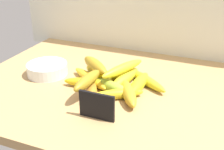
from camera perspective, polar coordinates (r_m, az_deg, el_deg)
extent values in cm
cube|color=tan|center=(104.22, 1.80, -3.34)|extent=(110.00, 76.00, 3.00)
cube|color=black|center=(85.18, -2.85, -6.07)|extent=(11.00, 0.80, 8.40)
cube|color=olive|center=(87.88, -2.57, -7.99)|extent=(9.90, 1.20, 0.60)
cylinder|color=silver|center=(115.79, -12.41, 1.18)|extent=(15.43, 15.43, 4.47)
ellipsoid|color=yellow|center=(107.48, -4.26, -0.54)|extent=(19.12, 13.87, 3.38)
ellipsoid|color=#AB7624|center=(97.76, -4.06, -3.15)|extent=(11.00, 16.13, 3.97)
ellipsoid|color=yellow|center=(108.02, -0.08, -0.15)|extent=(17.98, 15.38, 3.99)
ellipsoid|color=gold|center=(102.00, 5.19, -1.80)|extent=(4.68, 18.24, 4.29)
ellipsoid|color=yellow|center=(105.72, 2.36, -0.70)|extent=(7.13, 19.42, 4.22)
ellipsoid|color=gold|center=(96.35, 0.97, -3.74)|extent=(16.75, 12.57, 3.38)
ellipsoid|color=gold|center=(96.18, 3.24, -3.56)|extent=(12.07, 16.99, 4.22)
ellipsoid|color=gold|center=(109.51, -2.51, 0.10)|extent=(16.70, 12.49, 3.65)
ellipsoid|color=yellow|center=(103.80, -4.47, -1.52)|extent=(18.60, 7.32, 3.46)
ellipsoid|color=gold|center=(105.99, 6.76, -1.05)|extent=(18.32, 14.60, 3.40)
ellipsoid|color=#98B937|center=(100.11, 0.20, -2.41)|extent=(18.79, 9.63, 3.80)
ellipsoid|color=yellow|center=(104.54, 2.13, 1.30)|extent=(10.90, 20.21, 3.41)
ellipsoid|color=olive|center=(96.28, -4.83, -1.04)|extent=(4.73, 15.97, 3.83)
ellipsoid|color=#B18A20|center=(107.45, -3.30, 1.91)|extent=(15.49, 13.57, 4.35)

